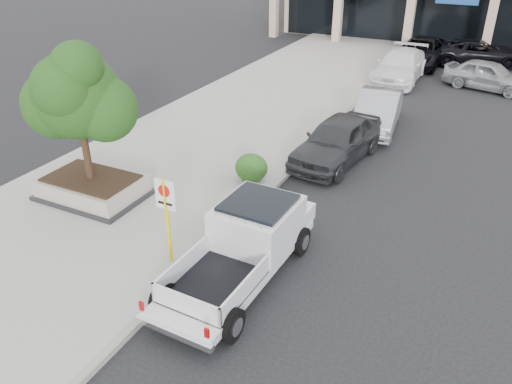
# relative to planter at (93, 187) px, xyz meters

# --- Properties ---
(ground) EXTENTS (120.00, 120.00, 0.00)m
(ground) POSITION_rel_planter_xyz_m (6.29, -1.23, -0.48)
(ground) COLOR black
(ground) RESTS_ON ground
(sidewalk) EXTENTS (8.00, 52.00, 0.15)m
(sidewalk) POSITION_rel_planter_xyz_m (0.79, 4.77, -0.40)
(sidewalk) COLOR gray
(sidewalk) RESTS_ON ground
(curb) EXTENTS (0.20, 52.00, 0.15)m
(curb) POSITION_rel_planter_xyz_m (4.74, 4.77, -0.40)
(curb) COLOR gray
(curb) RESTS_ON ground
(planter) EXTENTS (3.20, 2.20, 0.68)m
(planter) POSITION_rel_planter_xyz_m (0.00, 0.00, 0.00)
(planter) COLOR black
(planter) RESTS_ON sidewalk
(planter_tree) EXTENTS (2.90, 2.55, 4.00)m
(planter_tree) POSITION_rel_planter_xyz_m (0.13, 0.15, 2.94)
(planter_tree) COLOR black
(planter_tree) RESTS_ON planter
(no_parking_sign) EXTENTS (0.55, 0.09, 2.30)m
(no_parking_sign) POSITION_rel_planter_xyz_m (4.14, -1.70, 1.16)
(no_parking_sign) COLOR yellow
(no_parking_sign) RESTS_ON sidewalk
(hedge) EXTENTS (1.10, 0.99, 0.93)m
(hedge) POSITION_rel_planter_xyz_m (3.93, 3.20, 0.14)
(hedge) COLOR #123F15
(hedge) RESTS_ON sidewalk
(pickup_truck) EXTENTS (2.19, 5.50, 1.71)m
(pickup_truck) POSITION_rel_planter_xyz_m (5.94, -1.42, 0.38)
(pickup_truck) COLOR silver
(pickup_truck) RESTS_ON ground
(curb_car_a) EXTENTS (2.57, 5.00, 1.63)m
(curb_car_a) POSITION_rel_planter_xyz_m (5.85, 6.27, 0.34)
(curb_car_a) COLOR #282A2D
(curb_car_a) RESTS_ON ground
(curb_car_b) EXTENTS (2.16, 4.85, 1.55)m
(curb_car_b) POSITION_rel_planter_xyz_m (6.31, 10.21, 0.30)
(curb_car_b) COLOR #9EA0A6
(curb_car_b) RESTS_ON ground
(curb_car_c) EXTENTS (2.28, 5.60, 1.62)m
(curb_car_c) POSITION_rel_planter_xyz_m (5.54, 17.92, 0.34)
(curb_car_c) COLOR white
(curb_car_c) RESTS_ON ground
(curb_car_d) EXTENTS (3.16, 6.02, 1.62)m
(curb_car_d) POSITION_rel_planter_xyz_m (5.92, 21.91, 0.33)
(curb_car_d) COLOR black
(curb_car_d) RESTS_ON ground
(lot_car_a) EXTENTS (4.73, 2.87, 1.50)m
(lot_car_a) POSITION_rel_planter_xyz_m (10.01, 18.30, 0.28)
(lot_car_a) COLOR #94979B
(lot_car_a) RESTS_ON ground
(lot_car_d) EXTENTS (5.87, 3.80, 1.50)m
(lot_car_d) POSITION_rel_planter_xyz_m (9.05, 23.56, 0.28)
(lot_car_d) COLOR black
(lot_car_d) RESTS_ON ground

